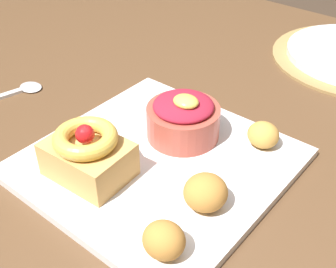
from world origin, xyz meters
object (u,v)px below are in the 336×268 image
at_px(cake_slice, 88,154).
at_px(fritter_middle, 263,135).
at_px(fritter_front, 206,192).
at_px(berry_ramekin, 183,118).
at_px(spoon, 15,92).
at_px(fritter_back, 164,240).
at_px(front_plate, 158,163).

xyz_separation_m(cake_slice, fritter_middle, (0.13, 0.18, -0.01)).
bearing_deg(fritter_middle, fritter_front, -87.57).
distance_m(berry_ramekin, fritter_middle, 0.11).
bearing_deg(spoon, berry_ramekin, -62.47).
bearing_deg(berry_ramekin, cake_slice, -106.23).
height_order(cake_slice, fritter_back, cake_slice).
bearing_deg(front_plate, fritter_back, -47.19).
xyz_separation_m(cake_slice, fritter_front, (0.14, 0.05, -0.01)).
relative_size(fritter_middle, fritter_back, 0.95).
distance_m(fritter_front, spoon, 0.39).
bearing_deg(front_plate, fritter_front, -16.99).
bearing_deg(cake_slice, front_plate, 58.17).
height_order(fritter_middle, spoon, fritter_middle).
relative_size(cake_slice, berry_ramekin, 1.04).
xyz_separation_m(berry_ramekin, spoon, (-0.29, -0.07, -0.04)).
distance_m(berry_ramekin, fritter_front, 0.13).
bearing_deg(fritter_middle, fritter_back, -86.69).
distance_m(front_plate, fritter_back, 0.15).
bearing_deg(front_plate, berry_ramekin, 96.47).
relative_size(cake_slice, spoon, 0.81).
relative_size(front_plate, fritter_back, 6.73).
bearing_deg(front_plate, fritter_middle, 51.22).
distance_m(cake_slice, berry_ramekin, 0.14).
bearing_deg(fritter_front, fritter_back, -85.17).
distance_m(front_plate, cake_slice, 0.09).
distance_m(fritter_middle, fritter_back, 0.22).
height_order(front_plate, fritter_back, fritter_back).
distance_m(cake_slice, spoon, 0.26).
relative_size(berry_ramekin, fritter_front, 1.95).
distance_m(cake_slice, fritter_back, 0.15).
bearing_deg(fritter_back, fritter_front, 94.83).
height_order(front_plate, fritter_middle, fritter_middle).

